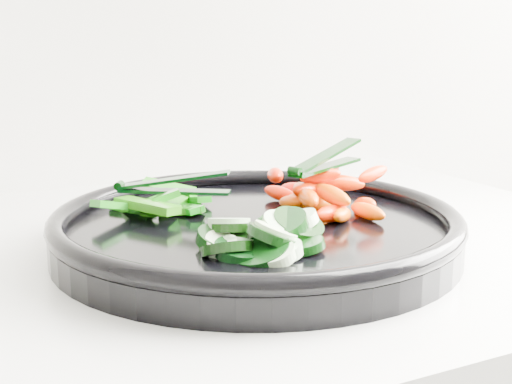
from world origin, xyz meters
name	(u,v)px	position (x,y,z in m)	size (l,w,h in m)	color
veggie_tray	(256,229)	(0.62, 1.65, 0.95)	(0.41, 0.41, 0.04)	black
cucumber_pile	(255,239)	(0.58, 1.59, 0.96)	(0.12, 0.11, 0.04)	black
carrot_pile	(321,192)	(0.69, 1.67, 0.97)	(0.13, 0.16, 0.05)	#F70D00
pepper_pile	(161,204)	(0.55, 1.73, 0.96)	(0.12, 0.12, 0.04)	#0B740C
tong_carrot	(324,162)	(0.70, 1.67, 1.00)	(0.11, 0.06, 0.02)	black
tong_pepper	(170,185)	(0.56, 1.74, 0.98)	(0.10, 0.07, 0.02)	black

